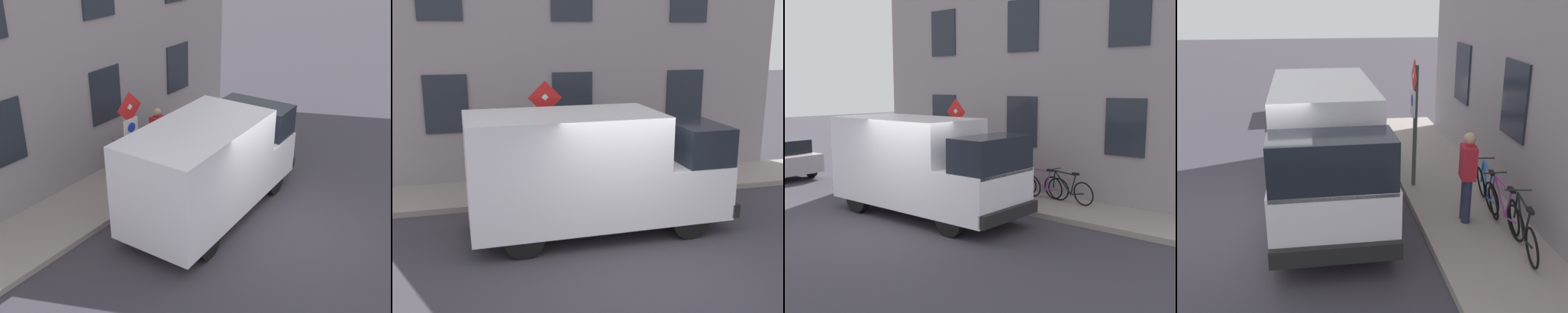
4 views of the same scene
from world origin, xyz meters
TOP-DOWN VIEW (x-y plane):
  - ground_plane at (0.00, 0.00)m, footprint 80.00×80.00m
  - sidewalk_slab at (4.19, 0.00)m, footprint 2.00×14.03m
  - building_facade at (5.54, 0.00)m, footprint 0.75×12.03m
  - sign_post_stacked at (3.40, 1.04)m, footprint 0.16×0.56m
  - delivery_van at (1.49, 0.39)m, footprint 2.12×5.37m
  - bicycle_black at (4.64, -1.97)m, footprint 0.49×1.71m
  - bicycle_purple at (4.64, -1.13)m, footprint 0.46×1.71m
  - bicycle_blue at (4.64, -0.29)m, footprint 0.47×1.72m
  - pedestrian at (4.04, -0.80)m, footprint 0.31×0.43m

SIDE VIEW (x-z plane):
  - ground_plane at x=0.00m, z-range 0.00..0.00m
  - sidewalk_slab at x=4.19m, z-range 0.00..0.14m
  - bicycle_black at x=4.64m, z-range 0.07..0.96m
  - bicycle_purple at x=4.64m, z-range 0.07..0.96m
  - bicycle_blue at x=4.64m, z-range 0.07..0.96m
  - pedestrian at x=4.04m, z-range 0.21..1.93m
  - delivery_van at x=1.49m, z-range 0.08..2.58m
  - sign_post_stacked at x=3.40m, z-range 0.61..3.30m
  - building_facade at x=5.54m, z-range 0.00..7.03m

